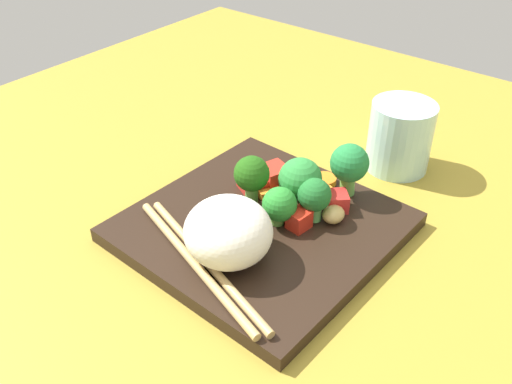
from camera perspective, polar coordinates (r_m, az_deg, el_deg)
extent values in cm
cube|color=olive|center=(59.90, 0.59, -4.91)|extent=(110.00, 110.00, 2.00)
cube|color=black|center=(58.76, 0.60, -3.58)|extent=(25.71, 25.71, 1.57)
ellipsoid|color=white|center=(52.09, -2.84, -4.05)|extent=(11.09, 11.00, 6.22)
cylinder|color=#68B24A|center=(62.26, 9.26, 0.98)|extent=(2.40, 2.35, 3.01)
sphere|color=#227A39|center=(60.53, 9.47, 2.92)|extent=(4.18, 4.18, 4.18)
cylinder|color=#5D9C3C|center=(57.71, 2.22, -2.54)|extent=(2.33, 2.28, 1.65)
sphere|color=#28842C|center=(56.51, 2.41, -1.25)|extent=(3.57, 3.57, 3.57)
cylinder|color=#559C49|center=(58.33, 5.89, -2.02)|extent=(2.33, 2.46, 2.11)
sphere|color=#20682A|center=(57.22, 5.95, -0.29)|extent=(3.48, 3.48, 3.48)
cylinder|color=#6BA045|center=(60.53, 4.47, -0.36)|extent=(1.85, 1.93, 2.03)
sphere|color=#2C8437|center=(59.01, 4.51, 1.28)|extent=(4.66, 4.66, 4.66)
cylinder|color=#619A42|center=(59.76, -0.44, -0.15)|extent=(2.24, 2.24, 3.02)
sphere|color=#205512|center=(58.27, -0.44, 1.87)|extent=(3.78, 3.78, 3.78)
cylinder|color=orange|center=(61.64, 1.40, -0.11)|extent=(3.38, 3.38, 0.78)
cylinder|color=orange|center=(63.34, 5.27, 0.71)|extent=(2.74, 2.74, 0.59)
cylinder|color=#FC9C35|center=(64.39, 3.66, 1.54)|extent=(4.32, 4.32, 0.77)
cylinder|color=orange|center=(62.15, 6.60, -0.04)|extent=(3.90, 3.90, 0.77)
cylinder|color=orange|center=(64.13, 6.96, 1.18)|extent=(3.22, 3.22, 0.79)
cube|color=red|center=(59.99, 8.20, -0.94)|extent=(3.21, 3.21, 1.97)
cube|color=red|center=(62.48, -0.28, 0.87)|extent=(3.95, 3.88, 1.54)
cube|color=red|center=(63.08, 1.84, 1.65)|extent=(3.66, 3.69, 2.33)
cube|color=red|center=(57.03, 4.39, -2.82)|extent=(2.17, 2.39, 1.98)
ellipsoid|color=tan|center=(58.91, 3.59, -1.48)|extent=(3.59, 3.10, 1.77)
ellipsoid|color=tan|center=(58.35, 7.87, -2.26)|extent=(2.40, 2.70, 1.69)
cylinder|color=tan|center=(53.10, -6.31, -7.20)|extent=(20.50, 7.18, 0.82)
cylinder|color=tan|center=(53.41, -5.42, -6.83)|extent=(20.50, 7.18, 0.82)
cylinder|color=#AFDDDF|center=(69.80, 14.41, 5.49)|extent=(7.65, 7.65, 8.44)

